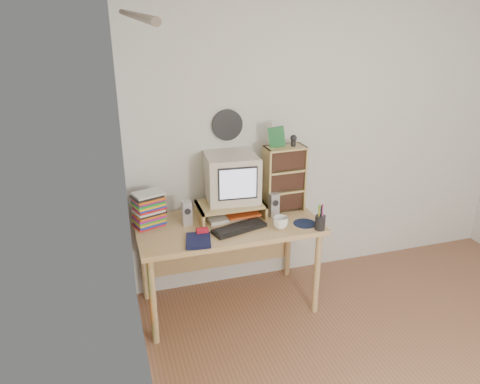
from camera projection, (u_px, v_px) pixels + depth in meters
back_wall at (331, 137)px, 4.02m from camera, size 3.50×0.00×3.50m
left_wall at (153, 275)px, 2.00m from camera, size 0.00×3.50×3.50m
curtain at (150, 243)px, 2.47m from camera, size 0.00×2.20×2.20m
wall_disc at (227, 125)px, 3.68m from camera, size 0.25×0.02×0.25m
desk at (226, 235)px, 3.71m from camera, size 1.40×0.70×0.75m
monitor_riser at (231, 206)px, 3.67m from camera, size 0.52×0.30×0.12m
crt_monitor at (232, 178)px, 3.64m from camera, size 0.42×0.42×0.37m
speaker_left at (187, 213)px, 3.55m from camera, size 0.07×0.07×0.19m
speaker_right at (274, 204)px, 3.69m from camera, size 0.08×0.08×0.19m
keyboard at (239, 228)px, 3.49m from camera, size 0.44×0.25×0.03m
dvd_stack at (149, 207)px, 3.51m from camera, size 0.25×0.21×0.30m
cd_rack at (284, 179)px, 3.75m from camera, size 0.33×0.18×0.53m
mug at (280, 223)px, 3.50m from camera, size 0.14×0.14×0.09m
diary at (186, 240)px, 3.31m from camera, size 0.24×0.20×0.04m
mousepad at (305, 224)px, 3.59m from camera, size 0.21×0.21×0.00m
pen_cup at (320, 220)px, 3.48m from camera, size 0.08×0.08×0.16m
papers at (231, 215)px, 3.70m from camera, size 0.32×0.24×0.04m
red_box at (202, 231)px, 3.43m from camera, size 0.09×0.06×0.04m
game_box at (277, 137)px, 3.61m from camera, size 0.13×0.06×0.16m
webcam at (294, 140)px, 3.64m from camera, size 0.06×0.06×0.09m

